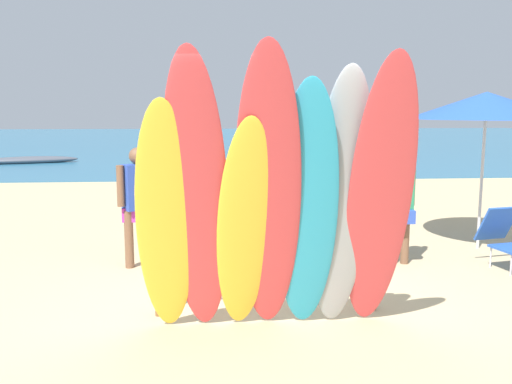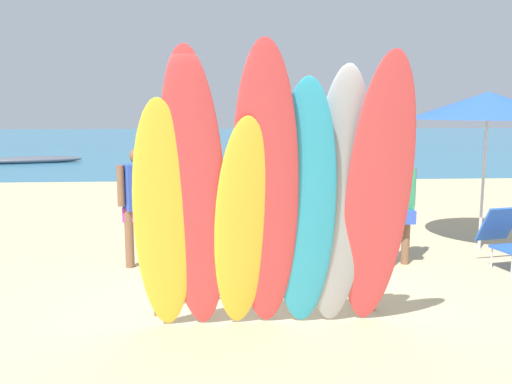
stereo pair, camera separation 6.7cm
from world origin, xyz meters
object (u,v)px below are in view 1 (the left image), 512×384
Objects in this scene: surfboard_yellow_0 at (166,224)px; beach_umbrella at (486,105)px; surfboard_teal_4 at (307,213)px; distant_boat at (29,160)px; surfboard_red_1 at (197,202)px; surfboard_yellow_2 at (244,230)px; beach_chair_red at (505,235)px; surfboard_red_3 at (268,199)px; beachgoer_midbeach at (139,198)px; beachgoer_strolling at (275,170)px; surfboard_grey_5 at (341,206)px; surfboard_rack at (267,259)px; beachgoer_by_water at (399,201)px; surfboard_red_6 at (379,202)px.

beach_umbrella reaches higher than surfboard_yellow_0.
surfboard_yellow_0 is at bearing -145.09° from beach_umbrella.
surfboard_teal_4 is 18.52m from distant_boat.
surfboard_red_1 is 1.25× the size of surfboard_yellow_2.
surfboard_yellow_0 is 4.83m from beach_chair_red.
surfboard_red_3 reaches higher than distant_boat.
beachgoer_midbeach is (-1.82, 2.55, -0.26)m from surfboard_teal_4.
surfboard_yellow_2 is 1.47× the size of beachgoer_strolling.
beachgoer_midbeach is 0.44× the size of distant_boat.
surfboard_red_1 is at bearing -142.69° from beach_umbrella.
beachgoer_strolling is (0.10, 6.18, -0.37)m from surfboard_grey_5.
surfboard_red_3 reaches higher than beach_umbrella.
surfboard_rack is at bearing -168.33° from beach_chair_red.
surfboard_yellow_2 is (0.41, 0.07, -0.27)m from surfboard_red_1.
surfboard_yellow_0 is at bearing -176.39° from surfboard_grey_5.
surfboard_rack is 1.01× the size of beach_umbrella.
beach_umbrella reaches higher than beachgoer_by_water.
beach_chair_red is at bearing -96.24° from beach_umbrella.
surfboard_red_6 reaches higher than beachgoer_by_water.
surfboard_teal_4 is at bearing -7.57° from surfboard_yellow_2.
beach_chair_red is at bearing -53.17° from distant_boat.
distant_boat is (-6.64, 16.70, -0.97)m from surfboard_yellow_0.
beachgoer_strolling is 4.86m from beach_chair_red.
beachgoer_by_water is at bearing 60.68° from surfboard_teal_4.
surfboard_grey_5 is (0.59, -0.66, 0.66)m from surfboard_rack.
surfboard_yellow_0 is at bearing -68.33° from distant_boat.
surfboard_red_6 is at bearing -149.46° from beach_chair_red.
beachgoer_midbeach is at bearing 113.24° from surfboard_red_1.
surfboard_yellow_0 is 1.25m from surfboard_teal_4.
beachgoer_by_water reaches higher than beachgoer_strolling.
surfboard_red_3 is 4.78m from beach_umbrella.
surfboard_red_1 is at bearing -80.21° from beachgoer_strolling.
surfboard_yellow_2 is 0.61× the size of distant_boat.
beach_chair_red is at bearing -34.88° from beachgoer_by_water.
surfboard_red_1 reaches higher than surfboard_grey_5.
surfboard_teal_4 reaches higher than beachgoer_strolling.
beach_umbrella is at bearing 150.72° from beachgoer_midbeach.
beach_chair_red is at bearing 23.76° from surfboard_yellow_0.
beachgoer_strolling is (-0.23, 6.27, -0.41)m from surfboard_red_6.
surfboard_grey_5 is (0.66, 0.10, -0.09)m from surfboard_red_3.
beachgoer_strolling is at bearing 92.18° from surfboard_teal_4.
surfboard_red_3 is at bearing -163.21° from surfboard_teal_4.
distant_boat is at bearing 114.92° from beach_chair_red.
beachgoer_by_water is (1.31, 2.27, -0.36)m from surfboard_grey_5.
surfboard_rack is 0.85m from surfboard_yellow_2.
surfboard_rack is at bearing -64.64° from distant_boat.
surfboard_red_6 is at bearing -141.42° from beachgoer_by_water.
beachgoer_by_water is (2.18, 2.27, -0.16)m from surfboard_yellow_2.
surfboard_rack is 1.07× the size of surfboard_yellow_2.
distant_boat is (-10.92, 14.58, -0.29)m from beach_chair_red.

